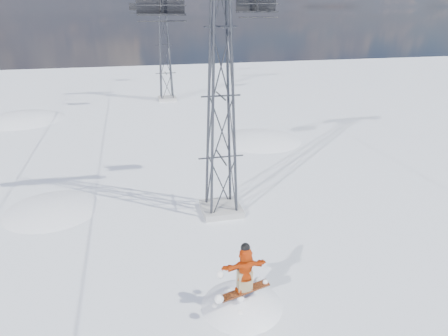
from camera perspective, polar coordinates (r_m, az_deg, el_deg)
The scene contains 7 objects.
snow_terrain at distance 34.93m, azimuth -14.53°, elevation -10.88°, with size 39.00×37.00×22.00m.
lift_tower_near at distance 17.07m, azimuth -0.46°, elevation 10.16°, with size 5.20×1.80×11.43m.
lift_tower_far at distance 41.60m, azimuth -8.53°, elevation 16.97°, with size 5.20×1.80×11.43m.
lift_chair_near at distance 17.55m, azimuth -8.99°, elevation 21.52°, with size 1.97×0.57×2.44m.
lift_chair_mid at distance 19.46m, azimuth 4.73°, elevation 21.96°, with size 1.89×0.54×2.34m.
lift_chair_far at distance 37.08m, azimuth -11.82°, elevation 21.54°, with size 1.93×0.56×2.40m.
lift_chair_extra at distance 50.69m, azimuth -7.15°, elevation 21.87°, with size 1.90×0.55×2.36m.
Camera 1 is at (-2.92, -8.28, 8.98)m, focal length 32.00 mm.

